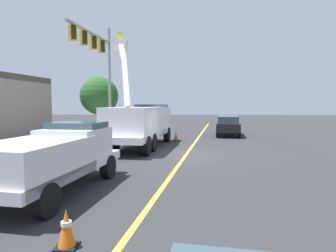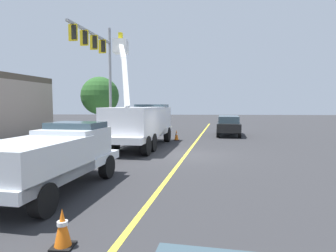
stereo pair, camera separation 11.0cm
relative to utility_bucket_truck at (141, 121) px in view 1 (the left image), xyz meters
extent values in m
plane|color=#2D2D30|center=(-2.76, -2.83, -1.62)|extent=(120.00, 120.00, 0.00)
cube|color=#9E9E99|center=(-1.66, 5.22, -1.56)|extent=(59.94, 11.69, 0.12)
cube|color=yellow|center=(-2.76, -2.83, -1.62)|extent=(49.56, 6.93, 0.01)
cube|color=white|center=(-0.20, -0.01, -0.72)|extent=(8.46, 3.59, 0.36)
cube|color=white|center=(2.40, -0.37, 0.05)|extent=(2.92, 2.68, 1.60)
cube|color=#384C56|center=(2.60, -0.39, 0.75)|extent=(2.07, 2.32, 0.64)
cube|color=white|center=(-1.18, 0.12, 0.00)|extent=(5.54, 3.19, 1.80)
cube|color=white|center=(-1.77, 0.59, 2.33)|extent=(2.04, 0.86, 2.92)
cube|color=white|center=(0.29, 1.21, 4.41)|extent=(2.59, 1.03, 1.64)
cube|color=white|center=(1.48, 1.57, 4.96)|extent=(0.90, 0.90, 0.90)
cube|color=yellow|center=(1.48, 1.57, 5.56)|extent=(0.36, 0.24, 0.60)
cylinder|color=black|center=(2.79, 0.72, -1.10)|extent=(1.08, 0.48, 1.04)
cylinder|color=black|center=(2.49, -1.51, -1.10)|extent=(1.08, 0.48, 1.04)
cylinder|color=black|center=(-1.51, 1.30, -1.10)|extent=(1.08, 0.48, 1.04)
cylinder|color=black|center=(-1.82, -0.93, -1.10)|extent=(1.08, 0.48, 1.04)
cylinder|color=black|center=(-2.81, 1.48, -1.10)|extent=(1.08, 0.48, 1.04)
cylinder|color=black|center=(-3.12, -0.75, -1.10)|extent=(1.08, 0.48, 1.04)
cube|color=silver|center=(-9.38, 1.24, -0.87)|extent=(5.83, 2.84, 0.30)
cube|color=silver|center=(-8.16, 1.08, -0.32)|extent=(2.26, 2.19, 1.10)
cube|color=#384C56|center=(-7.97, 1.05, 0.16)|extent=(1.57, 1.93, 0.56)
cube|color=silver|center=(-10.38, 1.38, -0.47)|extent=(3.61, 2.54, 1.10)
cylinder|color=black|center=(-7.43, 1.93, -1.20)|extent=(0.87, 0.41, 0.84)
cylinder|color=black|center=(-7.68, 0.06, -1.20)|extent=(0.87, 0.41, 0.84)
cylinder|color=black|center=(-11.34, 0.56, -1.20)|extent=(0.87, 0.41, 0.84)
cube|color=black|center=(6.90, -6.54, -0.83)|extent=(5.01, 2.53, 0.70)
cube|color=#384C56|center=(7.05, -6.56, -0.23)|extent=(3.65, 2.12, 0.60)
cylinder|color=black|center=(5.16, -7.16, -1.28)|extent=(0.71, 0.33, 0.68)
cylinder|color=black|center=(5.40, -5.47, -1.28)|extent=(0.71, 0.33, 0.68)
cylinder|color=black|center=(8.40, -7.60, -1.28)|extent=(0.71, 0.33, 0.68)
cylinder|color=black|center=(8.63, -5.91, -1.28)|extent=(0.71, 0.33, 0.68)
cube|color=black|center=(-12.69, -0.50, -1.60)|extent=(0.40, 0.40, 0.04)
cone|color=orange|center=(-12.69, -0.50, -1.23)|extent=(0.32, 0.32, 0.71)
cylinder|color=white|center=(-12.69, -0.50, -1.16)|extent=(0.20, 0.20, 0.08)
cube|color=black|center=(3.32, -2.15, -1.60)|extent=(0.40, 0.40, 0.04)
cone|color=orange|center=(3.32, -2.15, -1.21)|extent=(0.32, 0.32, 0.74)
cylinder|color=white|center=(3.32, -2.15, -1.14)|extent=(0.20, 0.20, 0.08)
cylinder|color=gray|center=(5.09, 3.29, 2.77)|extent=(0.22, 0.22, 8.78)
cube|color=gray|center=(1.95, 3.72, 5.98)|extent=(6.31, 1.02, 0.16)
cube|color=gold|center=(3.70, 3.48, 5.43)|extent=(0.19, 0.57, 1.00)
cube|color=black|center=(3.68, 3.38, 5.43)|extent=(0.24, 0.34, 0.84)
cube|color=gold|center=(2.30, 3.67, 5.43)|extent=(0.19, 0.57, 1.00)
cube|color=black|center=(2.29, 3.57, 5.43)|extent=(0.24, 0.34, 0.84)
cube|color=gold|center=(0.90, 3.86, 5.43)|extent=(0.19, 0.57, 1.00)
cube|color=black|center=(0.89, 3.76, 5.43)|extent=(0.24, 0.34, 0.84)
cube|color=gold|center=(-0.49, 4.05, 5.43)|extent=(0.19, 0.57, 1.00)
cube|color=black|center=(-0.51, 3.95, 5.43)|extent=(0.24, 0.34, 0.84)
cylinder|color=brown|center=(8.89, 5.31, -0.49)|extent=(0.32, 0.32, 2.26)
sphere|color=#285623|center=(8.89, 5.31, 1.89)|extent=(3.59, 3.59, 3.59)
camera|label=1|loc=(-17.70, -2.67, 1.06)|focal=30.25mm
camera|label=2|loc=(-17.69, -2.78, 1.06)|focal=30.25mm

